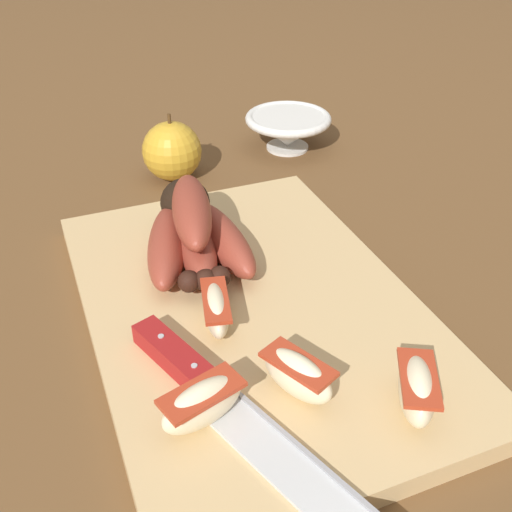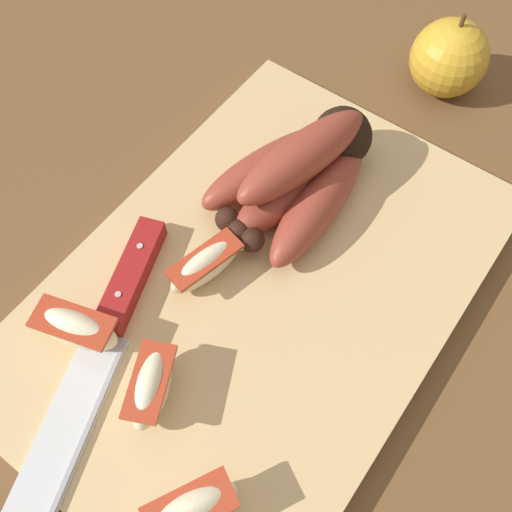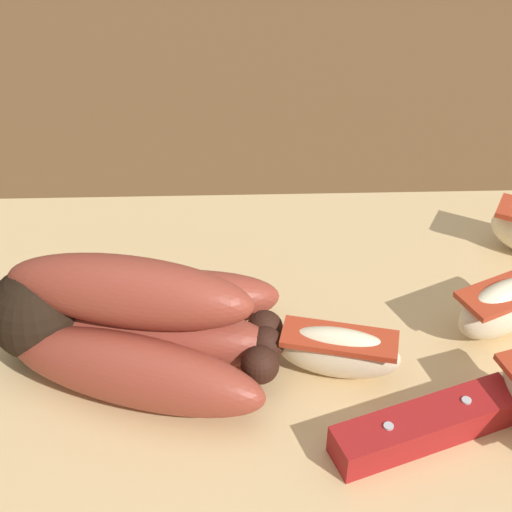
{
  "view_description": "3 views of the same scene",
  "coord_description": "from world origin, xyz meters",
  "px_view_note": "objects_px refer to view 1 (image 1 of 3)",
  "views": [
    {
      "loc": [
        -0.42,
        0.16,
        0.37
      ],
      "look_at": [
        0.02,
        -0.01,
        0.05
      ],
      "focal_mm": 43.01,
      "sensor_mm": 36.0,
      "label": 1
    },
    {
      "loc": [
        -0.18,
        -0.12,
        0.45
      ],
      "look_at": [
        0.0,
        0.01,
        0.04
      ],
      "focal_mm": 41.08,
      "sensor_mm": 36.0,
      "label": 2
    },
    {
      "loc": [
        0.03,
        0.33,
        0.33
      ],
      "look_at": [
        0.02,
        -0.03,
        0.05
      ],
      "focal_mm": 52.23,
      "sensor_mm": 36.0,
      "label": 3
    }
  ],
  "objects_px": {
    "apple_wedge_extra": "(216,309)",
    "ceramic_bowl": "(288,129)",
    "chefs_knife": "(216,395)",
    "apple_wedge_near": "(298,375)",
    "whole_apple": "(172,151)",
    "apple_wedge_middle": "(202,403)",
    "banana_bunch": "(193,230)",
    "apple_wedge_far": "(417,389)"
  },
  "relations": [
    {
      "from": "banana_bunch",
      "to": "apple_wedge_extra",
      "type": "xyz_separation_m",
      "value": [
        -0.11,
        0.01,
        -0.01
      ]
    },
    {
      "from": "apple_wedge_extra",
      "to": "ceramic_bowl",
      "type": "height_order",
      "value": "apple_wedge_extra"
    },
    {
      "from": "chefs_knife",
      "to": "apple_wedge_far",
      "type": "height_order",
      "value": "apple_wedge_far"
    },
    {
      "from": "banana_bunch",
      "to": "chefs_knife",
      "type": "height_order",
      "value": "banana_bunch"
    },
    {
      "from": "chefs_knife",
      "to": "apple_wedge_far",
      "type": "xyz_separation_m",
      "value": [
        -0.06,
        -0.13,
        0.01
      ]
    },
    {
      "from": "apple_wedge_middle",
      "to": "apple_wedge_extra",
      "type": "distance_m",
      "value": 0.11
    },
    {
      "from": "apple_wedge_near",
      "to": "ceramic_bowl",
      "type": "distance_m",
      "value": 0.49
    },
    {
      "from": "apple_wedge_middle",
      "to": "apple_wedge_extra",
      "type": "bearing_deg",
      "value": -23.82
    },
    {
      "from": "apple_wedge_near",
      "to": "apple_wedge_far",
      "type": "bearing_deg",
      "value": -121.91
    },
    {
      "from": "apple_wedge_near",
      "to": "apple_wedge_extra",
      "type": "relative_size",
      "value": 0.94
    },
    {
      "from": "ceramic_bowl",
      "to": "banana_bunch",
      "type": "bearing_deg",
      "value": 138.24
    },
    {
      "from": "apple_wedge_near",
      "to": "ceramic_bowl",
      "type": "height_order",
      "value": "apple_wedge_near"
    },
    {
      "from": "chefs_knife",
      "to": "ceramic_bowl",
      "type": "relative_size",
      "value": 2.24
    },
    {
      "from": "apple_wedge_middle",
      "to": "apple_wedge_far",
      "type": "height_order",
      "value": "apple_wedge_far"
    },
    {
      "from": "apple_wedge_far",
      "to": "apple_wedge_extra",
      "type": "bearing_deg",
      "value": 35.74
    },
    {
      "from": "apple_wedge_extra",
      "to": "whole_apple",
      "type": "relative_size",
      "value": 0.8
    },
    {
      "from": "banana_bunch",
      "to": "apple_wedge_middle",
      "type": "bearing_deg",
      "value": 164.71
    },
    {
      "from": "banana_bunch",
      "to": "apple_wedge_near",
      "type": "height_order",
      "value": "banana_bunch"
    },
    {
      "from": "ceramic_bowl",
      "to": "apple_wedge_near",
      "type": "bearing_deg",
      "value": 156.51
    },
    {
      "from": "chefs_knife",
      "to": "whole_apple",
      "type": "height_order",
      "value": "whole_apple"
    },
    {
      "from": "whole_apple",
      "to": "ceramic_bowl",
      "type": "distance_m",
      "value": 0.18
    },
    {
      "from": "banana_bunch",
      "to": "apple_wedge_extra",
      "type": "bearing_deg",
      "value": 172.79
    },
    {
      "from": "chefs_knife",
      "to": "apple_wedge_middle",
      "type": "height_order",
      "value": "apple_wedge_middle"
    },
    {
      "from": "apple_wedge_near",
      "to": "apple_wedge_extra",
      "type": "xyz_separation_m",
      "value": [
        0.1,
        0.03,
        -0.0
      ]
    },
    {
      "from": "apple_wedge_near",
      "to": "apple_wedge_extra",
      "type": "height_order",
      "value": "apple_wedge_near"
    },
    {
      "from": "chefs_knife",
      "to": "apple_wedge_near",
      "type": "relative_size",
      "value": 4.07
    },
    {
      "from": "apple_wedge_near",
      "to": "ceramic_bowl",
      "type": "bearing_deg",
      "value": -23.49
    },
    {
      "from": "banana_bunch",
      "to": "apple_wedge_middle",
      "type": "distance_m",
      "value": 0.22
    },
    {
      "from": "apple_wedge_near",
      "to": "whole_apple",
      "type": "distance_m",
      "value": 0.42
    },
    {
      "from": "apple_wedge_far",
      "to": "apple_wedge_middle",
      "type": "bearing_deg",
      "value": 72.75
    },
    {
      "from": "apple_wedge_extra",
      "to": "ceramic_bowl",
      "type": "bearing_deg",
      "value": -32.83
    },
    {
      "from": "banana_bunch",
      "to": "apple_wedge_middle",
      "type": "relative_size",
      "value": 2.29
    },
    {
      "from": "banana_bunch",
      "to": "apple_wedge_near",
      "type": "distance_m",
      "value": 0.21
    },
    {
      "from": "apple_wedge_far",
      "to": "ceramic_bowl",
      "type": "height_order",
      "value": "apple_wedge_far"
    },
    {
      "from": "ceramic_bowl",
      "to": "whole_apple",
      "type": "bearing_deg",
      "value": 99.41
    },
    {
      "from": "chefs_knife",
      "to": "apple_wedge_near",
      "type": "height_order",
      "value": "apple_wedge_near"
    },
    {
      "from": "apple_wedge_far",
      "to": "ceramic_bowl",
      "type": "relative_size",
      "value": 0.56
    },
    {
      "from": "whole_apple",
      "to": "ceramic_bowl",
      "type": "height_order",
      "value": "whole_apple"
    },
    {
      "from": "apple_wedge_near",
      "to": "apple_wedge_middle",
      "type": "xyz_separation_m",
      "value": [
        0.0,
        0.07,
        -0.0
      ]
    },
    {
      "from": "ceramic_bowl",
      "to": "chefs_knife",
      "type": "bearing_deg",
      "value": 149.61
    },
    {
      "from": "banana_bunch",
      "to": "chefs_knife",
      "type": "xyz_separation_m",
      "value": [
        -0.2,
        0.04,
        -0.02
      ]
    },
    {
      "from": "apple_wedge_middle",
      "to": "apple_wedge_far",
      "type": "xyz_separation_m",
      "value": [
        -0.05,
        -0.15,
        0.0
      ]
    }
  ]
}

